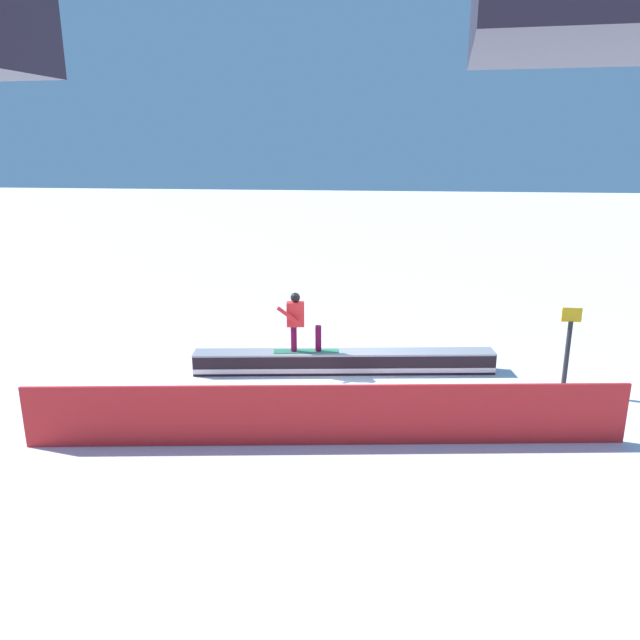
# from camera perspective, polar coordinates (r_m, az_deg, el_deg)

# --- Properties ---
(ground_plane) EXTENTS (120.00, 120.00, 0.00)m
(ground_plane) POSITION_cam_1_polar(r_m,az_deg,el_deg) (14.19, 2.30, -4.94)
(ground_plane) COLOR white
(grind_box) EXTENTS (6.99, 1.51, 0.51)m
(grind_box) POSITION_cam_1_polar(r_m,az_deg,el_deg) (14.11, 2.31, -4.06)
(grind_box) COLOR black
(grind_box) RESTS_ON ground_plane
(snowboarder) EXTENTS (1.52, 0.55, 1.41)m
(snowboarder) POSITION_cam_1_polar(r_m,az_deg,el_deg) (13.77, -2.05, -0.02)
(snowboarder) COLOR #2A8253
(snowboarder) RESTS_ON grind_box
(safety_fence) EXTENTS (10.48, 1.53, 1.13)m
(safety_fence) POSITION_cam_1_polar(r_m,az_deg,el_deg) (10.68, 0.68, -8.98)
(safety_fence) COLOR red
(safety_fence) RESTS_ON ground_plane
(trail_marker) EXTENTS (0.40, 0.10, 1.89)m
(trail_marker) POSITION_cam_1_polar(r_m,az_deg,el_deg) (13.70, 22.37, -2.47)
(trail_marker) COLOR #262628
(trail_marker) RESTS_ON ground_plane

